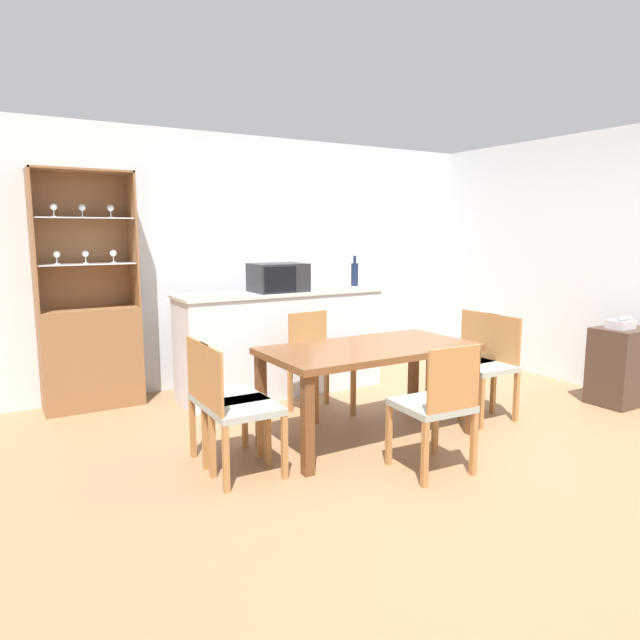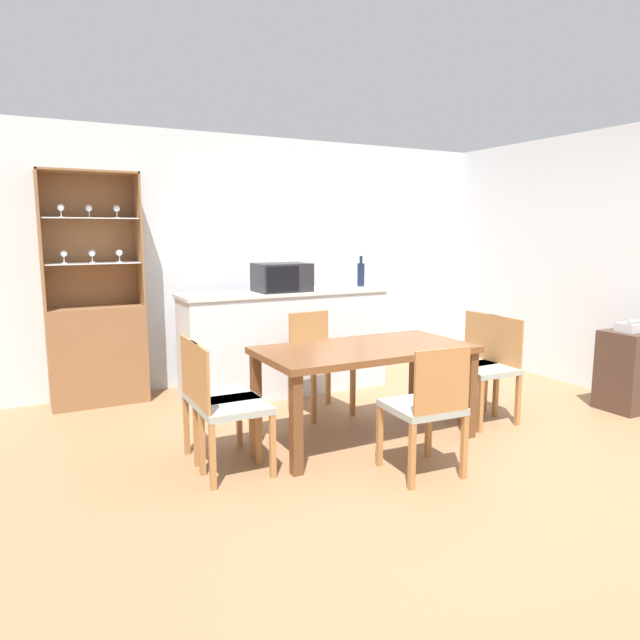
% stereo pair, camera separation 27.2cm
% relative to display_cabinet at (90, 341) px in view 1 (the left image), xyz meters
% --- Properties ---
extents(ground_plane, '(18.00, 18.00, 0.00)m').
position_rel_display_cabinet_xyz_m(ground_plane, '(1.90, -2.42, -0.61)').
color(ground_plane, '#936B47').
extents(wall_back, '(6.80, 0.06, 2.55)m').
position_rel_display_cabinet_xyz_m(wall_back, '(1.90, 0.21, 0.67)').
color(wall_back, silver).
rests_on(wall_back, ground_plane).
extents(wall_right, '(0.06, 4.60, 2.55)m').
position_rel_display_cabinet_xyz_m(wall_right, '(4.48, -2.12, 0.67)').
color(wall_right, silver).
rests_on(wall_right, ground_plane).
extents(kitchen_counter, '(2.05, 0.54, 1.00)m').
position_rel_display_cabinet_xyz_m(kitchen_counter, '(1.69, -0.48, -0.10)').
color(kitchen_counter, silver).
rests_on(kitchen_counter, ground_plane).
extents(display_cabinet, '(0.84, 0.38, 2.10)m').
position_rel_display_cabinet_xyz_m(display_cabinet, '(0.00, 0.00, 0.00)').
color(display_cabinet, brown).
rests_on(display_cabinet, ground_plane).
extents(dining_table, '(1.60, 0.83, 0.72)m').
position_rel_display_cabinet_xyz_m(dining_table, '(1.67, -1.95, 0.03)').
color(dining_table, brown).
rests_on(dining_table, ground_plane).
extents(dining_chair_side_right_far, '(0.45, 0.45, 0.87)m').
position_rel_display_cabinet_xyz_m(dining_chair_side_right_far, '(2.80, -1.82, -0.15)').
color(dining_chair_side_right_far, '#999E93').
rests_on(dining_chair_side_right_far, ground_plane).
extents(dining_chair_head_far, '(0.46, 0.46, 0.87)m').
position_rel_display_cabinet_xyz_m(dining_chair_head_far, '(1.67, -1.20, -0.15)').
color(dining_chair_head_far, '#999E93').
rests_on(dining_chair_head_far, ground_plane).
extents(dining_chair_side_left_near, '(0.45, 0.45, 0.87)m').
position_rel_display_cabinet_xyz_m(dining_chair_side_left_near, '(0.54, -2.07, -0.15)').
color(dining_chair_side_left_near, '#999E93').
rests_on(dining_chair_side_left_near, ground_plane).
extents(dining_chair_side_left_far, '(0.44, 0.44, 0.87)m').
position_rel_display_cabinet_xyz_m(dining_chair_side_left_far, '(0.54, -1.82, -0.15)').
color(dining_chair_side_left_far, '#999E93').
rests_on(dining_chair_side_left_far, ground_plane).
extents(dining_chair_side_right_near, '(0.45, 0.45, 0.87)m').
position_rel_display_cabinet_xyz_m(dining_chair_side_right_near, '(2.80, -2.07, -0.15)').
color(dining_chair_side_right_near, '#999E93').
rests_on(dining_chair_side_right_near, ground_plane).
extents(dining_chair_head_near, '(0.46, 0.46, 0.87)m').
position_rel_display_cabinet_xyz_m(dining_chair_head_near, '(1.67, -2.69, -0.15)').
color(dining_chair_head_near, '#999E93').
rests_on(dining_chair_head_near, ground_plane).
extents(microwave, '(0.51, 0.38, 0.27)m').
position_rel_display_cabinet_xyz_m(microwave, '(1.64, -0.51, 0.53)').
color(microwave, '#232328').
rests_on(microwave, kitchen_counter).
extents(wine_bottle, '(0.08, 0.08, 0.32)m').
position_rel_display_cabinet_xyz_m(wine_bottle, '(2.59, -0.41, 0.53)').
color(wine_bottle, '#141E38').
rests_on(wine_bottle, kitchen_counter).
extents(side_cabinet, '(0.53, 0.39, 0.71)m').
position_rel_display_cabinet_xyz_m(side_cabinet, '(4.18, -2.42, -0.25)').
color(side_cabinet, '#422D23').
rests_on(side_cabinet, ground_plane).
extents(telephone, '(0.21, 0.17, 0.11)m').
position_rel_display_cabinet_xyz_m(telephone, '(4.12, -2.42, 0.14)').
color(telephone, '#B7B7BC').
rests_on(telephone, side_cabinet).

